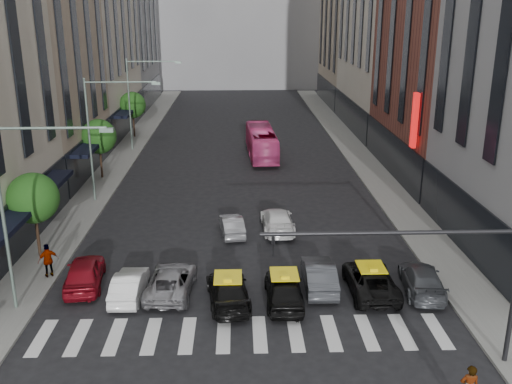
{
  "coord_description": "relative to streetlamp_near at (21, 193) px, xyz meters",
  "views": [
    {
      "loc": [
        -0.27,
        -20.64,
        13.84
      ],
      "look_at": [
        0.7,
        9.66,
        4.0
      ],
      "focal_mm": 40.0,
      "sensor_mm": 36.0,
      "label": 1
    }
  ],
  "objects": [
    {
      "name": "rider",
      "position": [
        17.76,
        -8.07,
        -4.09
      ],
      "size": [
        0.7,
        0.48,
        1.83
      ],
      "primitive_type": "imported",
      "rotation": [
        0.0,
        0.0,
        3.07
      ],
      "color": "gray",
      "rests_on": "motorcycle"
    },
    {
      "name": "car_red",
      "position": [
        1.74,
        2.39,
        -5.13
      ],
      "size": [
        2.37,
        4.72,
        1.54
      ],
      "primitive_type": "imported",
      "rotation": [
        0.0,
        0.0,
        3.27
      ],
      "color": "maroon",
      "rests_on": "ground"
    },
    {
      "name": "taxi_left",
      "position": [
        9.21,
        0.36,
        -5.22
      ],
      "size": [
        2.47,
        4.93,
        1.37
      ],
      "primitive_type": "imported",
      "rotation": [
        0.0,
        0.0,
        3.26
      ],
      "color": "black",
      "rests_on": "ground"
    },
    {
      "name": "traffic_signal",
      "position": [
        17.74,
        -5.0,
        -1.43
      ],
      "size": [
        10.1,
        0.2,
        6.0
      ],
      "color": "black",
      "rests_on": "ground"
    },
    {
      "name": "car_row2_left",
      "position": [
        9.32,
        9.28,
        -5.28
      ],
      "size": [
        1.81,
        3.92,
        1.24
      ],
      "primitive_type": "imported",
      "rotation": [
        0.0,
        0.0,
        3.28
      ],
      "color": "#A0A1A5",
      "rests_on": "ground"
    },
    {
      "name": "liberty_sign",
      "position": [
        22.64,
        16.0,
        0.1
      ],
      "size": [
        0.3,
        0.7,
        4.0
      ],
      "color": "red",
      "rests_on": "ground"
    },
    {
      "name": "streetlamp_far",
      "position": [
        0.0,
        32.0,
        0.0
      ],
      "size": [
        5.38,
        0.25,
        9.0
      ],
      "color": "gray",
      "rests_on": "sidewalk_left"
    },
    {
      "name": "tree_far",
      "position": [
        -1.76,
        38.0,
        -2.25
      ],
      "size": [
        2.88,
        2.88,
        4.95
      ],
      "color": "black",
      "rests_on": "sidewalk_left"
    },
    {
      "name": "car_grey_mid",
      "position": [
        13.87,
        1.82,
        -5.17
      ],
      "size": [
        1.61,
        4.45,
        1.46
      ],
      "primitive_type": "imported",
      "rotation": [
        0.0,
        0.0,
        3.13
      ],
      "color": "#3B3D42",
      "rests_on": "ground"
    },
    {
      "name": "car_row2_right",
      "position": [
        12.27,
        9.85,
        -5.2
      ],
      "size": [
        2.13,
        4.9,
        1.4
      ],
      "primitive_type": "imported",
      "rotation": [
        0.0,
        0.0,
        3.18
      ],
      "color": "white",
      "rests_on": "ground"
    },
    {
      "name": "building_right_d",
      "position": [
        27.04,
        61.0,
        8.1
      ],
      "size": [
        8.0,
        18.0,
        28.0
      ],
      "primitive_type": "cube",
      "color": "tan",
      "rests_on": "ground"
    },
    {
      "name": "ground",
      "position": [
        10.04,
        -4.0,
        -5.9
      ],
      "size": [
        160.0,
        160.0,
        0.0
      ],
      "primitive_type": "plane",
      "color": "black",
      "rests_on": "ground"
    },
    {
      "name": "streetlamp_near",
      "position": [
        0.0,
        0.0,
        0.0
      ],
      "size": [
        5.38,
        0.25,
        9.0
      ],
      "color": "gray",
      "rests_on": "sidewalk_left"
    },
    {
      "name": "sidewalk_left",
      "position": [
        -1.46,
        26.0,
        -5.83
      ],
      "size": [
        3.0,
        96.0,
        0.15
      ],
      "primitive_type": "cube",
      "color": "slate",
      "rests_on": "ground"
    },
    {
      "name": "car_grey_curb",
      "position": [
        19.04,
        1.23,
        -5.23
      ],
      "size": [
        2.43,
        4.84,
        1.35
      ],
      "primitive_type": "imported",
      "rotation": [
        0.0,
        0.0,
        3.02
      ],
      "color": "#43464B",
      "rests_on": "ground"
    },
    {
      "name": "building_left_b",
      "position": [
        -6.96,
        24.0,
        6.1
      ],
      "size": [
        8.0,
        16.0,
        24.0
      ],
      "primitive_type": "cube",
      "color": "tan",
      "rests_on": "ground"
    },
    {
      "name": "car_white_front",
      "position": [
        4.27,
        1.12,
        -5.25
      ],
      "size": [
        1.45,
        4.01,
        1.32
      ],
      "primitive_type": "imported",
      "rotation": [
        0.0,
        0.0,
        3.13
      ],
      "color": "white",
      "rests_on": "ground"
    },
    {
      "name": "taxi_right",
      "position": [
        16.41,
        1.26,
        -5.22
      ],
      "size": [
        2.28,
        4.94,
        1.37
      ],
      "primitive_type": "imported",
      "rotation": [
        0.0,
        0.0,
        3.14
      ],
      "color": "black",
      "rests_on": "ground"
    },
    {
      "name": "tree_near",
      "position": [
        -1.76,
        6.0,
        -2.25
      ],
      "size": [
        2.88,
        2.88,
        4.95
      ],
      "color": "black",
      "rests_on": "sidewalk_left"
    },
    {
      "name": "sidewalk_right",
      "position": [
        21.54,
        26.0,
        -5.83
      ],
      "size": [
        3.0,
        96.0,
        0.15
      ],
      "primitive_type": "cube",
      "color": "slate",
      "rests_on": "ground"
    },
    {
      "name": "taxi_center",
      "position": [
        11.94,
        0.29,
        -5.14
      ],
      "size": [
        1.83,
        4.49,
        1.53
      ],
      "primitive_type": "imported",
      "rotation": [
        0.0,
        0.0,
        3.14
      ],
      "color": "black",
      "rests_on": "ground"
    },
    {
      "name": "tree_mid",
      "position": [
        -1.76,
        22.0,
        -2.25
      ],
      "size": [
        2.88,
        2.88,
        4.95
      ],
      "color": "black",
      "rests_on": "sidewalk_left"
    },
    {
      "name": "building_right_b",
      "position": [
        27.04,
        23.0,
        7.1
      ],
      "size": [
        8.0,
        18.0,
        26.0
      ],
      "primitive_type": "cube",
      "color": "brown",
      "rests_on": "ground"
    },
    {
      "name": "pedestrian_far",
      "position": [
        -0.36,
        3.28,
        -4.83
      ],
      "size": [
        1.16,
        0.96,
        1.85
      ],
      "primitive_type": "imported",
      "rotation": [
        0.0,
        0.0,
        3.7
      ],
      "color": "gray",
      "rests_on": "sidewalk_left"
    },
    {
      "name": "car_silver",
      "position": [
        6.31,
        1.52,
        -5.24
      ],
      "size": [
        2.53,
        4.91,
        1.33
      ],
      "primitive_type": "imported",
      "rotation": [
        0.0,
        0.0,
        3.07
      ],
      "color": "gray",
      "rests_on": "ground"
    },
    {
      "name": "streetlamp_mid",
      "position": [
        0.0,
        16.0,
        0.0
      ],
      "size": [
        5.38,
        0.25,
        9.0
      ],
      "color": "gray",
      "rests_on": "sidewalk_left"
    },
    {
      "name": "bus",
      "position": [
        12.02,
        29.15,
        -4.47
      ],
      "size": [
        2.86,
        10.36,
        2.86
      ],
      "primitive_type": "imported",
      "rotation": [
        0.0,
        0.0,
        3.19
      ],
      "color": "#E04288",
      "rests_on": "ground"
    }
  ]
}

